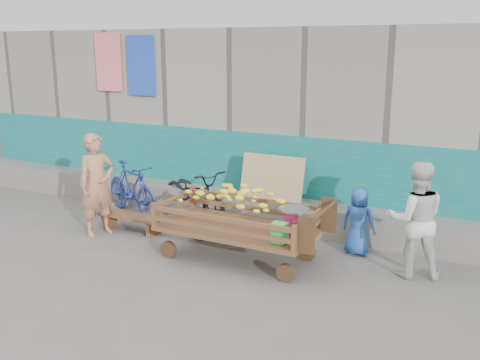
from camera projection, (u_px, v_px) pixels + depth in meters
The scene contains 9 objects.
ground at pixel (173, 280), 6.40m from camera, with size 80.00×80.00×0.00m, color #5D5954.
building_wall at pixel (298, 118), 9.54m from camera, with size 12.00×3.50×3.00m.
banana_cart at pixel (235, 212), 6.90m from camera, with size 2.20×1.00×0.94m.
bench at pixel (131, 219), 8.05m from camera, with size 1.05×0.31×0.26m.
vendor_man at pixel (97, 185), 7.79m from camera, with size 0.55×0.36×1.51m, color #B47451.
woman at pixel (415, 220), 6.37m from camera, with size 0.69×0.54×1.42m, color silver.
child at pixel (358, 221), 7.10m from camera, with size 0.45×0.29×0.92m, color #2354AA.
bicycle_dark at pixel (194, 195), 8.50m from camera, with size 0.57×1.62×0.85m, color black.
bicycle_blue at pixel (132, 189), 8.80m from camera, with size 0.41×1.47×0.88m, color navy.
Camera 1 is at (3.41, -4.90, 2.72)m, focal length 40.00 mm.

